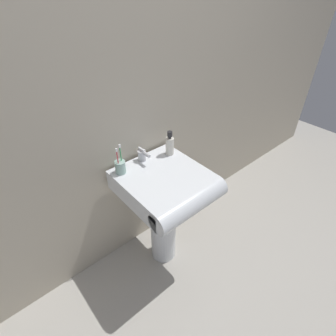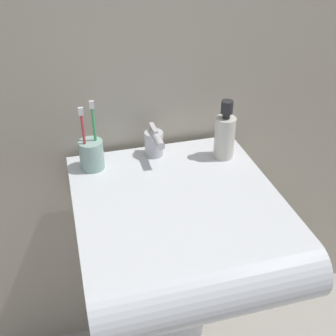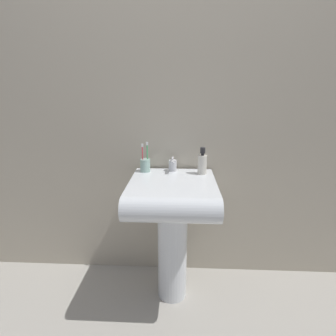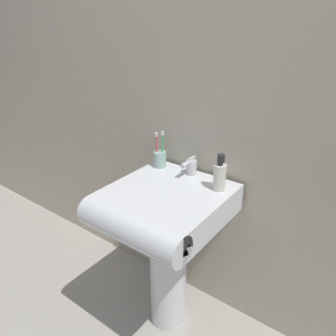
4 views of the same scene
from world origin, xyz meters
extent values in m
plane|color=#ADA89E|center=(0.00, 0.00, 0.00)|extent=(6.00, 6.00, 0.00)
cube|color=#B7AD99|center=(0.00, 0.29, 1.20)|extent=(5.00, 0.05, 2.40)
cylinder|color=white|center=(0.00, 0.00, 0.33)|extent=(0.18, 0.18, 0.66)
cube|color=white|center=(0.00, 0.00, 0.72)|extent=(0.50, 0.49, 0.13)
cylinder|color=white|center=(0.00, -0.25, 0.72)|extent=(0.50, 0.13, 0.13)
cylinder|color=silver|center=(-0.01, 0.20, 0.82)|extent=(0.05, 0.05, 0.07)
cylinder|color=silver|center=(-0.01, 0.16, 0.86)|extent=(0.02, 0.08, 0.02)
cube|color=silver|center=(-0.01, 0.20, 0.87)|extent=(0.01, 0.06, 0.01)
cylinder|color=#99BFB2|center=(-0.18, 0.17, 0.83)|extent=(0.06, 0.06, 0.08)
cylinder|color=#D83F4C|center=(-0.20, 0.17, 0.88)|extent=(0.01, 0.01, 0.15)
cube|color=white|center=(-0.20, 0.17, 0.96)|extent=(0.01, 0.01, 0.02)
cylinder|color=#3FB266|center=(-0.17, 0.18, 0.88)|extent=(0.01, 0.01, 0.16)
cube|color=white|center=(-0.17, 0.18, 0.97)|extent=(0.01, 0.01, 0.02)
cylinder|color=silver|center=(0.18, 0.14, 0.85)|extent=(0.06, 0.06, 0.12)
cylinder|color=#262628|center=(0.18, 0.14, 0.91)|extent=(0.02, 0.02, 0.01)
cylinder|color=#262628|center=(0.18, 0.14, 0.94)|extent=(0.03, 0.03, 0.03)
camera|label=1|loc=(-0.78, -0.97, 1.77)|focal=28.00mm
camera|label=2|loc=(-0.24, -0.80, 1.40)|focal=45.00mm
camera|label=3|loc=(0.04, -1.43, 1.28)|focal=28.00mm
camera|label=4|loc=(0.76, -1.02, 1.48)|focal=35.00mm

